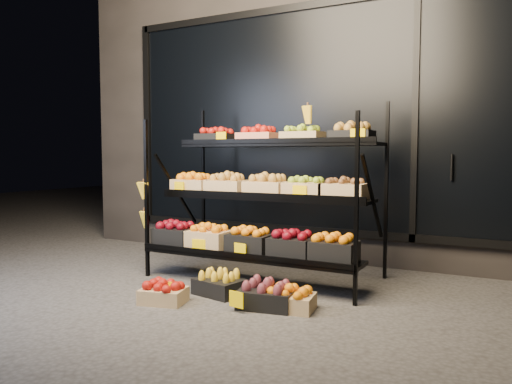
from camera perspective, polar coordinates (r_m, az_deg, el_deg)
The scene contains 9 objects.
ground at distance 4.27m, azimuth -3.05°, elevation -11.59°, with size 24.00×24.00×0.00m, color #514F4C.
building at distance 6.50m, azimuth 8.80°, elevation 9.33°, with size 6.00×2.08×3.50m.
display_rack at distance 4.66m, azimuth 0.57°, elevation -0.42°, with size 2.18×1.02×1.74m.
tag_floor_a at distance 4.08m, azimuth -9.16°, elevation -11.55°, with size 0.13×0.01×0.12m, color #F3C400.
tag_floor_b at distance 3.78m, azimuth -2.27°, elevation -12.75°, with size 0.13×0.01×0.12m, color #F3C400.
floor_crate_left at distance 4.07m, azimuth -10.54°, elevation -11.22°, with size 0.39×0.32×0.18m.
floor_crate_midleft at distance 4.24m, azimuth -4.20°, elevation -10.41°, with size 0.44×0.36×0.20m.
floor_crate_midright at distance 3.84m, azimuth 3.90°, elevation -12.06°, with size 0.39×0.31×0.19m.
floor_crate_right at distance 3.89m, azimuth 1.23°, elevation -11.69°, with size 0.46×0.37×0.21m.
Camera 1 is at (2.11, -3.53, 1.16)m, focal length 35.00 mm.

